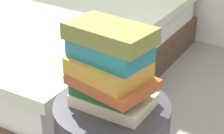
{
  "coord_description": "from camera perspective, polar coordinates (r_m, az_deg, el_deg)",
  "views": [
    {
      "loc": [
        0.64,
        -0.91,
        1.26
      ],
      "look_at": [
        0.0,
        0.0,
        0.7
      ],
      "focal_mm": 59.66,
      "sensor_mm": 36.0,
      "label": 1
    }
  ],
  "objects": [
    {
      "name": "book_rust",
      "position": [
        1.25,
        0.06,
        -2.23
      ],
      "size": [
        0.29,
        0.23,
        0.03
      ],
      "primitive_type": "cube",
      "rotation": [
        0.0,
        0.0,
        -0.13
      ],
      "color": "#994723",
      "rests_on": "book_forest"
    },
    {
      "name": "book_teal",
      "position": [
        1.23,
        -0.32,
        2.64
      ],
      "size": [
        0.27,
        0.18,
        0.06
      ],
      "primitive_type": "cube",
      "rotation": [
        0.0,
        0.0,
        -0.09
      ],
      "color": "#1E727F",
      "rests_on": "book_ochre"
    },
    {
      "name": "book_olive",
      "position": [
        1.2,
        -0.45,
        5.13
      ],
      "size": [
        0.29,
        0.18,
        0.06
      ],
      "primitive_type": "cube",
      "rotation": [
        0.0,
        0.0,
        -0.06
      ],
      "color": "olive",
      "rests_on": "book_teal"
    },
    {
      "name": "bed",
      "position": [
        2.74,
        -9.01,
        4.52
      ],
      "size": [
        1.68,
        2.11,
        0.62
      ],
      "rotation": [
        0.0,
        0.0,
        0.08
      ],
      "color": "#4C3828",
      "rests_on": "ground_plane"
    },
    {
      "name": "book_cream",
      "position": [
        1.31,
        0.32,
        -4.92
      ],
      "size": [
        0.28,
        0.2,
        0.04
      ],
      "primitive_type": "cube",
      "rotation": [
        0.0,
        0.0,
        0.06
      ],
      "color": "beige",
      "rests_on": "side_table"
    },
    {
      "name": "book_ochre",
      "position": [
        1.24,
        -0.58,
        -0.17
      ],
      "size": [
        0.27,
        0.22,
        0.06
      ],
      "primitive_type": "cube",
      "rotation": [
        0.0,
        0.0,
        -0.13
      ],
      "color": "#B7842D",
      "rests_on": "book_rust"
    },
    {
      "name": "book_forest",
      "position": [
        1.28,
        -0.61,
        -3.36
      ],
      "size": [
        0.23,
        0.17,
        0.04
      ],
      "primitive_type": "cube",
      "rotation": [
        0.0,
        0.0,
        0.06
      ],
      "color": "#1E512D",
      "rests_on": "book_cream"
    }
  ]
}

